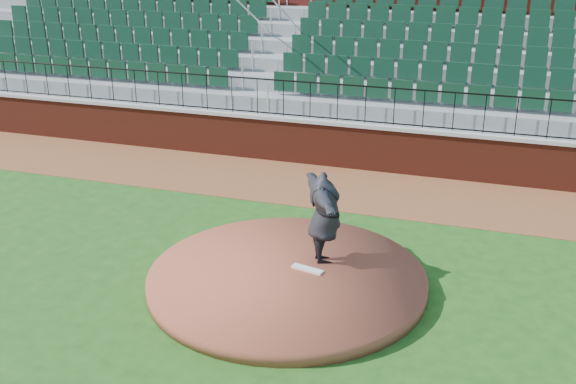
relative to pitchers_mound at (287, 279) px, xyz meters
The scene contains 10 objects.
ground 0.47m from the pitchers_mound, 168.42° to the right, with size 90.00×90.00×0.00m, color #1D4C15.
warning_track 5.33m from the pitchers_mound, 94.74° to the left, with size 34.00×3.20×0.01m, color brown.
field_wall 6.94m from the pitchers_mound, 93.64° to the left, with size 34.00×0.35×1.20m, color maroon.
wall_cap 7.01m from the pitchers_mound, 93.64° to the left, with size 34.00×0.45×0.10m, color #B7B7B7.
wall_railing 7.12m from the pitchers_mound, 93.64° to the left, with size 34.00×0.05×1.00m, color black, non-canonical shape.
seating_stands 9.89m from the pitchers_mound, 92.62° to the left, with size 34.00×5.10×4.60m, color gray, non-canonical shape.
concourse_wall 12.72m from the pitchers_mound, 92.03° to the left, with size 34.00×0.50×5.50m, color maroon.
pitchers_mound is the anchor object (origin of this frame).
pitching_rubber 0.43m from the pitchers_mound, 36.24° to the left, with size 0.62×0.15×0.04m, color white.
pitcher 1.36m from the pitchers_mound, 54.10° to the left, with size 2.25×0.61×1.83m, color black.
Camera 1 is at (4.00, -10.75, 6.36)m, focal length 43.02 mm.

